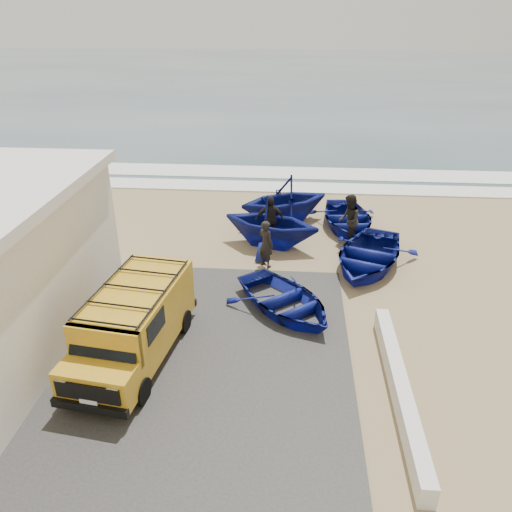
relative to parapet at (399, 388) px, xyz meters
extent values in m
plane|color=#9E855C|center=(-5.00, 3.00, -0.28)|extent=(160.00, 160.00, 0.00)
cube|color=#3C3A37|center=(-7.00, 1.00, -0.25)|extent=(12.00, 10.00, 0.05)
cube|color=#385166|center=(-5.00, 59.00, -0.27)|extent=(180.00, 88.00, 0.01)
cube|color=white|center=(-5.00, 15.00, -0.25)|extent=(180.00, 1.60, 0.06)
cube|color=white|center=(-5.00, 17.50, -0.26)|extent=(180.00, 2.20, 0.04)
cube|color=black|center=(-8.55, 2.50, 2.33)|extent=(0.08, 0.70, 0.90)
cube|color=silver|center=(0.00, 0.00, 0.00)|extent=(0.35, 6.00, 0.55)
cube|color=gold|center=(-6.60, 1.34, 0.83)|extent=(2.28, 3.89, 1.56)
cube|color=gold|center=(-6.90, -0.91, 0.48)|extent=(1.89, 1.08, 0.85)
cube|color=black|center=(-6.84, -0.47, 1.24)|extent=(1.68, 0.54, 0.68)
cube|color=black|center=(-6.96, -1.35, 0.57)|extent=(1.52, 0.28, 0.42)
cube|color=black|center=(-6.97, -1.37, 0.17)|extent=(1.83, 0.38, 0.21)
cube|color=black|center=(-6.60, 1.29, 1.69)|extent=(2.15, 3.60, 0.06)
cylinder|color=black|center=(-7.68, -0.42, 0.06)|extent=(0.30, 0.68, 0.66)
cylinder|color=black|center=(-7.29, 2.48, 0.06)|extent=(0.30, 0.68, 0.66)
cylinder|color=black|center=(-6.02, -0.65, 0.06)|extent=(0.30, 0.68, 0.66)
cylinder|color=black|center=(-5.62, 2.25, 0.06)|extent=(0.30, 0.68, 0.66)
imported|color=navy|center=(-2.80, 3.50, 0.12)|extent=(4.48, 4.64, 0.78)
imported|color=navy|center=(0.04, 6.66, 0.18)|extent=(4.48, 5.20, 0.91)
imported|color=navy|center=(-3.47, 8.13, 0.72)|extent=(4.58, 4.25, 1.98)
imported|color=navy|center=(-0.39, 10.04, 0.15)|extent=(3.30, 4.35, 0.84)
imported|color=navy|center=(-3.03, 10.52, 0.75)|extent=(4.98, 4.74, 2.04)
imported|color=black|center=(-3.56, 6.42, 0.60)|extent=(0.75, 0.73, 1.74)
imported|color=black|center=(-0.52, 8.48, 0.73)|extent=(0.86, 1.05, 2.01)
imported|color=black|center=(-3.53, 8.34, 0.69)|extent=(1.17, 0.59, 1.93)
camera|label=1|loc=(-2.67, -9.33, 8.09)|focal=35.00mm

